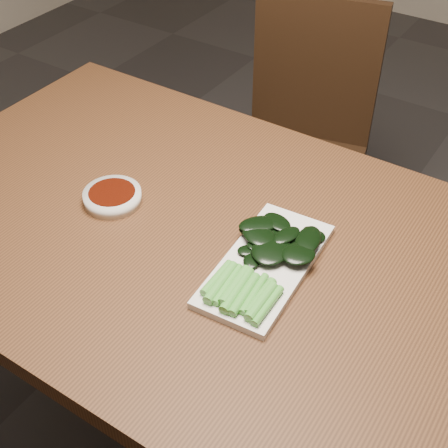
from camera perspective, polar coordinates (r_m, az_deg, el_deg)
table at (r=1.19m, az=0.12°, el=-4.13°), size 1.40×0.80×0.75m
chair_far at (r=1.90m, az=7.13°, el=7.54°), size 0.45×0.45×0.89m
sauce_bowl at (r=1.24m, az=-10.16°, el=2.48°), size 0.11×0.11×0.03m
serving_plate at (r=1.09m, az=3.83°, el=-3.75°), size 0.16×0.30×0.01m
gai_lan at (r=1.08m, az=3.66°, el=-3.18°), size 0.18×0.27×0.02m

